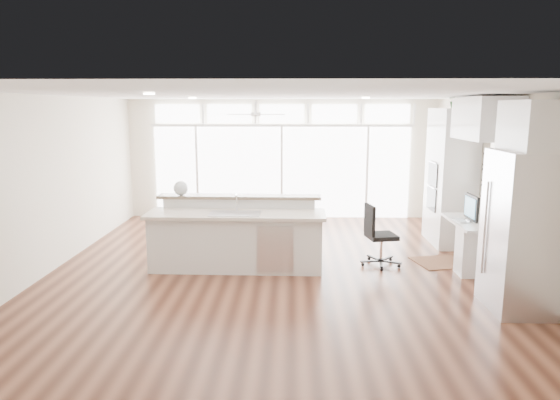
{
  "coord_description": "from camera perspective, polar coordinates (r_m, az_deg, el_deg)",
  "views": [
    {
      "loc": [
        0.25,
        -7.41,
        2.51
      ],
      "look_at": [
        0.05,
        0.6,
        1.03
      ],
      "focal_mm": 32.0,
      "sensor_mm": 36.0,
      "label": 1
    }
  ],
  "objects": [
    {
      "name": "floor",
      "position": [
        7.83,
        -0.45,
        -8.29
      ],
      "size": [
        7.0,
        8.0,
        0.02
      ],
      "primitive_type": "cube",
      "color": "#3F1E13",
      "rests_on": "ground"
    },
    {
      "name": "ceiling",
      "position": [
        7.41,
        -0.48,
        11.97
      ],
      "size": [
        7.0,
        8.0,
        0.02
      ],
      "primitive_type": "cube",
      "color": "white",
      "rests_on": "wall_back"
    },
    {
      "name": "wall_back",
      "position": [
        11.47,
        0.21,
        4.69
      ],
      "size": [
        7.0,
        0.04,
        2.7
      ],
      "primitive_type": "cube",
      "color": "silver",
      "rests_on": "floor"
    },
    {
      "name": "wall_front",
      "position": [
        3.61,
        -2.63,
        -8.27
      ],
      "size": [
        7.0,
        0.04,
        2.7
      ],
      "primitive_type": "cube",
      "color": "silver",
      "rests_on": "floor"
    },
    {
      "name": "wall_left",
      "position": [
        8.38,
        -25.14,
        1.54
      ],
      "size": [
        0.04,
        8.0,
        2.7
      ],
      "primitive_type": "cube",
      "color": "silver",
      "rests_on": "floor"
    },
    {
      "name": "wall_right",
      "position": [
        8.17,
        24.89,
        1.35
      ],
      "size": [
        0.04,
        8.0,
        2.7
      ],
      "primitive_type": "cube",
      "color": "silver",
      "rests_on": "floor"
    },
    {
      "name": "glass_wall",
      "position": [
        11.44,
        0.2,
        3.16
      ],
      "size": [
        5.8,
        0.06,
        2.08
      ],
      "primitive_type": "cube",
      "color": "white",
      "rests_on": "wall_back"
    },
    {
      "name": "transom_row",
      "position": [
        11.35,
        0.2,
        9.84
      ],
      "size": [
        5.9,
        0.06,
        0.4
      ],
      "primitive_type": "cube",
      "color": "white",
      "rests_on": "wall_back"
    },
    {
      "name": "desk_window",
      "position": [
        8.4,
        23.95,
        3.03
      ],
      "size": [
        0.04,
        0.85,
        0.85
      ],
      "primitive_type": "cube",
      "color": "silver",
      "rests_on": "wall_right"
    },
    {
      "name": "ceiling_fan",
      "position": [
        10.23,
        -2.79,
        10.32
      ],
      "size": [
        1.16,
        1.16,
        0.32
      ],
      "primitive_type": "cube",
      "color": "silver",
      "rests_on": "ceiling"
    },
    {
      "name": "recessed_lights",
      "position": [
        7.61,
        -0.43,
        11.78
      ],
      "size": [
        3.4,
        3.0,
        0.02
      ],
      "primitive_type": "cube",
      "color": "white",
      "rests_on": "ceiling"
    },
    {
      "name": "oven_cabinet",
      "position": [
        9.74,
        18.91,
        2.49
      ],
      "size": [
        0.64,
        1.2,
        2.5
      ],
      "primitive_type": "cube",
      "color": "white",
      "rests_on": "floor"
    },
    {
      "name": "desk_nook",
      "position": [
        8.5,
        21.3,
        -4.76
      ],
      "size": [
        0.72,
        1.3,
        0.76
      ],
      "primitive_type": "cube",
      "color": "white",
      "rests_on": "floor"
    },
    {
      "name": "upper_cabinets",
      "position": [
        8.24,
        22.48,
        8.6
      ],
      "size": [
        0.64,
        1.3,
        0.64
      ],
      "primitive_type": "cube",
      "color": "white",
      "rests_on": "wall_right"
    },
    {
      "name": "refrigerator",
      "position": [
        6.86,
        26.08,
        -3.3
      ],
      "size": [
        0.76,
        0.9,
        2.0
      ],
      "primitive_type": "cube",
      "color": "silver",
      "rests_on": "floor"
    },
    {
      "name": "fridge_cabinet",
      "position": [
        6.73,
        27.45,
        7.54
      ],
      "size": [
        0.64,
        0.9,
        0.6
      ],
      "primitive_type": "cube",
      "color": "white",
      "rests_on": "wall_right"
    },
    {
      "name": "framed_photos",
      "position": [
        8.99,
        22.39,
        2.61
      ],
      "size": [
        0.06,
        0.22,
        0.8
      ],
      "primitive_type": "cube",
      "color": "black",
      "rests_on": "wall_right"
    },
    {
      "name": "kitchen_island",
      "position": [
        7.87,
        -5.01,
        -3.96
      ],
      "size": [
        2.79,
        1.09,
        1.1
      ],
      "primitive_type": "cube",
      "rotation": [
        0.0,
        0.0,
        -0.02
      ],
      "color": "white",
      "rests_on": "floor"
    },
    {
      "name": "rug",
      "position": [
        8.74,
        18.45,
        -6.71
      ],
      "size": [
        1.15,
        0.95,
        0.01
      ],
      "primitive_type": "cube",
      "rotation": [
        0.0,
        0.0,
        0.24
      ],
      "color": "#3B1F13",
      "rests_on": "floor"
    },
    {
      "name": "office_chair",
      "position": [
        8.17,
        11.53,
        -4.0
      ],
      "size": [
        0.6,
        0.57,
        0.99
      ],
      "primitive_type": "cube",
      "rotation": [
        0.0,
        0.0,
        0.19
      ],
      "color": "black",
      "rests_on": "floor"
    },
    {
      "name": "fishbowl",
      "position": [
        8.29,
        -11.26,
        1.34
      ],
      "size": [
        0.26,
        0.26,
        0.24
      ],
      "primitive_type": "sphere",
      "rotation": [
        0.0,
        0.0,
        0.12
      ],
      "color": "silver",
      "rests_on": "kitchen_island"
    },
    {
      "name": "monitor",
      "position": [
        8.34,
        21.05,
        -0.79
      ],
      "size": [
        0.09,
        0.53,
        0.44
      ],
      "primitive_type": "cube",
      "rotation": [
        0.0,
        0.0,
        0.01
      ],
      "color": "black",
      "rests_on": "desk_nook"
    },
    {
      "name": "keyboard",
      "position": [
        8.33,
        19.85,
        -2.21
      ],
      "size": [
        0.16,
        0.35,
        0.02
      ],
      "primitive_type": "cube",
      "rotation": [
        0.0,
        0.0,
        0.08
      ],
      "color": "silver",
      "rests_on": "desk_nook"
    },
    {
      "name": "potted_plant",
      "position": [
        9.66,
        19.4,
        10.52
      ],
      "size": [
        0.27,
        0.3,
        0.23
      ],
      "primitive_type": "imported",
      "rotation": [
        0.0,
        0.0,
        0.04
      ],
      "color": "#255725",
      "rests_on": "oven_cabinet"
    }
  ]
}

